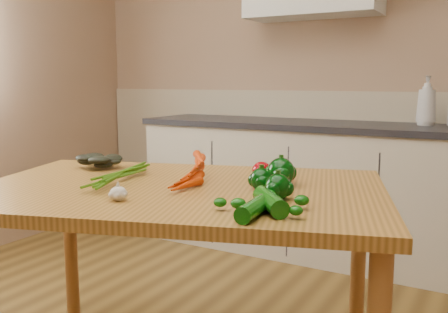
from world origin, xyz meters
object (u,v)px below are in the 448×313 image
leafy_greens (101,156)px  pepper_b (281,172)px  tomato_a (262,170)px  zucchini_a (270,202)px  table (179,209)px  carrot_bunch (170,173)px  zucchini_b (257,206)px  tomato_b (280,171)px  garlic_bulb (118,193)px  tomato_c (284,173)px  soap_bottle_a (427,101)px  pepper_a (261,179)px  pepper_c (278,187)px

leafy_greens → pepper_b: 0.84m
tomato_a → zucchini_a: size_ratio=0.39×
table → pepper_b: 0.40m
pepper_b → zucchini_a: pepper_b is taller
carrot_bunch → zucchini_b: size_ratio=1.19×
tomato_b → garlic_bulb: bearing=-119.6°
tomato_b → tomato_c: tomato_b is taller
table → leafy_greens: 0.55m
pepper_b → soap_bottle_a: bearing=80.4°
tomato_a → carrot_bunch: bearing=-140.5°
pepper_a → pepper_b: pepper_b is taller
soap_bottle_a → tomato_a: (-0.39, -1.55, -0.23)m
leafy_greens → zucchini_a: bearing=-17.7°
tomato_b → table: bearing=-134.5°
soap_bottle_a → garlic_bulb: (-0.64, -2.09, -0.24)m
carrot_bunch → pepper_a: (0.36, 0.04, 0.00)m
pepper_b → garlic_bulb: bearing=-127.5°
pepper_a → zucchini_b: 0.32m
pepper_a → garlic_bulb: bearing=-133.0°
table → pepper_a: bearing=-2.6°
pepper_c → zucchini_a: (0.04, -0.15, -0.01)m
zucchini_a → tomato_b: bearing=109.6°
leafy_greens → zucchini_b: 1.00m
carrot_bunch → zucchini_b: carrot_bunch is taller
zucchini_b → pepper_c: bearing=96.2°
table → pepper_c: (0.40, -0.01, 0.13)m
garlic_bulb → tomato_b: size_ratio=0.68×
garlic_bulb → tomato_a: bearing=65.4°
soap_bottle_a → pepper_b: bearing=87.0°
leafy_greens → tomato_b: 0.81m
soap_bottle_a → garlic_bulb: 2.20m
tomato_c → pepper_c: bearing=-71.0°
leafy_greens → zucchini_b: bearing=-21.0°
pepper_b → tomato_a: bearing=146.5°
garlic_bulb → tomato_a: (0.25, 0.55, 0.01)m
pepper_c → zucchini_a: pepper_c is taller
table → pepper_a: size_ratio=21.50×
table → tomato_a: bearing=34.0°
soap_bottle_a → zucchini_a: (-0.16, -1.97, -0.23)m
pepper_a → pepper_c: (0.10, -0.09, 0.00)m
carrot_bunch → tomato_b: tomato_b is taller
table → tomato_b: 0.42m
garlic_bulb → pepper_b: size_ratio=0.55×
leafy_greens → zucchini_b: leafy_greens is taller
leafy_greens → pepper_b: (0.83, 0.05, -0.00)m
garlic_bulb → pepper_b: (0.36, 0.47, 0.03)m
tomato_a → tomato_b: tomato_b is taller
pepper_a → pepper_c: bearing=-42.2°
pepper_b → zucchini_b: 0.42m
pepper_c → carrot_bunch: bearing=173.6°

